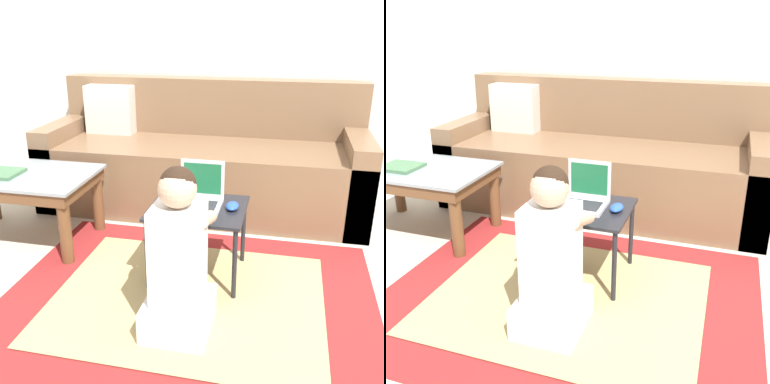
% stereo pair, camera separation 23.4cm
% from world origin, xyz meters
% --- Properties ---
extents(ground_plane, '(16.00, 16.00, 0.00)m').
position_xyz_m(ground_plane, '(0.00, 0.00, 0.00)').
color(ground_plane, beige).
extents(wall_back, '(9.00, 0.06, 2.50)m').
position_xyz_m(wall_back, '(0.00, 1.42, 1.25)').
color(wall_back, silver).
rests_on(wall_back, ground_plane).
extents(area_rug, '(1.83, 1.47, 0.01)m').
position_xyz_m(area_rug, '(0.09, -0.26, 0.00)').
color(area_rug, maroon).
rests_on(area_rug, ground_plane).
extents(couch, '(2.26, 0.81, 0.89)m').
position_xyz_m(couch, '(-0.09, 0.98, 0.31)').
color(couch, brown).
rests_on(couch, ground_plane).
extents(coffee_table, '(0.88, 0.56, 0.44)m').
position_xyz_m(coffee_table, '(-1.05, 0.17, 0.37)').
color(coffee_table, gray).
rests_on(coffee_table, ground_plane).
extents(laptop_desk, '(0.49, 0.43, 0.40)m').
position_xyz_m(laptop_desk, '(0.09, -0.02, 0.35)').
color(laptop_desk, black).
rests_on(laptop_desk, ground_plane).
extents(laptop, '(0.23, 0.21, 0.22)m').
position_xyz_m(laptop, '(0.09, 0.00, 0.44)').
color(laptop, silver).
rests_on(laptop, laptop_desk).
extents(computer_mouse, '(0.06, 0.11, 0.03)m').
position_xyz_m(computer_mouse, '(0.26, -0.01, 0.42)').
color(computer_mouse, '#234CB2').
rests_on(computer_mouse, laptop_desk).
extents(person_seated, '(0.29, 0.38, 0.76)m').
position_xyz_m(person_seated, '(0.10, -0.49, 0.33)').
color(person_seated, silver).
rests_on(person_seated, ground_plane).
extents(book_on_table, '(0.23, 0.20, 0.02)m').
position_xyz_m(book_on_table, '(-1.14, 0.11, 0.45)').
color(book_on_table, '#47704C').
rests_on(book_on_table, coffee_table).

